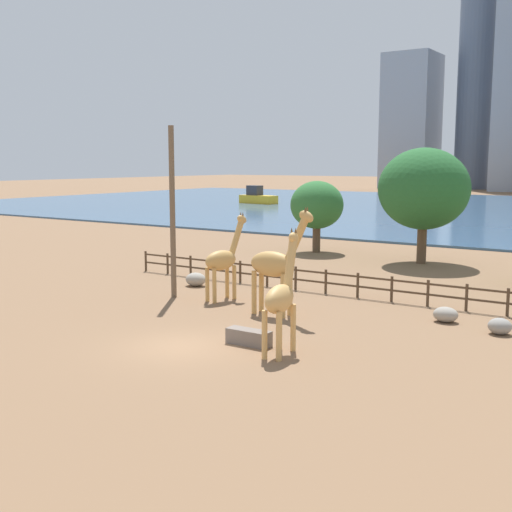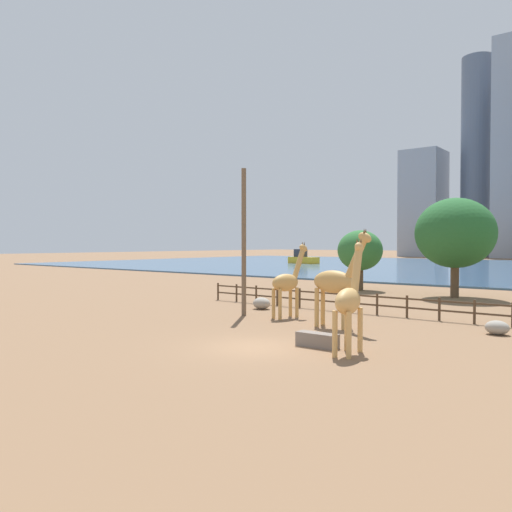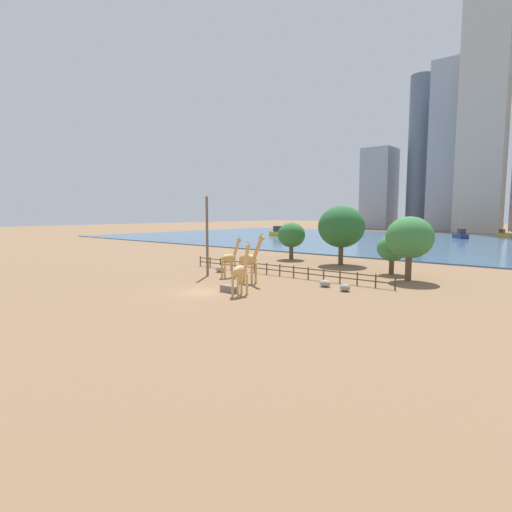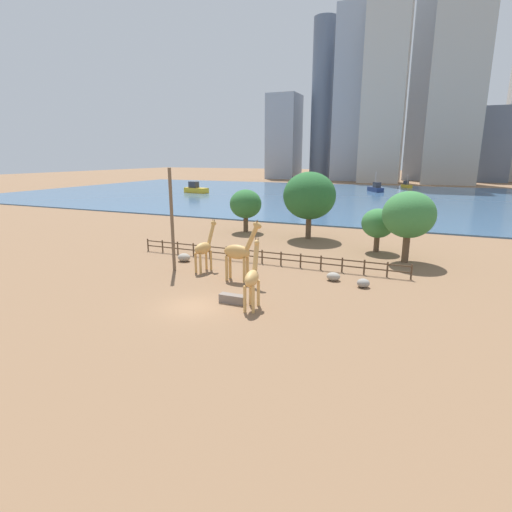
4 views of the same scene
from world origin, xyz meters
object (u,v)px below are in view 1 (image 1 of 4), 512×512
Objects in this scene: boulder_by_pole at (196,279)px; tree_center_broad at (317,205)px; utility_pole at (172,213)px; boulder_near_fence at (446,315)px; giraffe_companion at (276,264)px; giraffe_tall at (281,298)px; boat_tug at (258,197)px; tree_left_large at (424,189)px; giraffe_young at (223,260)px; boulder_small at (500,326)px; feeding_trough at (249,337)px.

tree_center_broad reaches higher than boulder_by_pole.
boulder_near_fence is at bearing 10.70° from utility_pole.
boulder_by_pole is (-7.44, 3.44, -1.99)m from giraffe_companion.
boat_tug is (-46.80, 69.71, -0.90)m from giraffe_tall.
giraffe_companion is at bearing -66.96° from tree_center_broad.
tree_left_large reaches higher than boulder_near_fence.
tree_left_large is at bearing -2.77° from giraffe_young.
boulder_by_pole is 0.17× the size of boat_tug.
feeding_trough is at bearing -138.05° from boulder_small.
giraffe_companion reaches higher than boulder_by_pole.
tree_left_large is 1.14× the size of boat_tug.
giraffe_companion is at bearing -91.37° from tree_left_large.
utility_pole reaches higher than giraffe_young.
boulder_small is at bearing -17.99° from boulder_near_fence.
boulder_by_pole is 12.26m from feeding_trough.
tree_center_broad is (-0.88, 16.10, 3.28)m from boulder_by_pole.
tree_center_broad is at bearing -42.30° from boat_tug.
boulder_small is at bearing 6.24° from utility_pole.
tree_center_broad reaches higher than boulder_small.
utility_pole is at bearing -72.51° from boulder_by_pole.
boat_tug is (-43.46, 64.68, -1.18)m from giraffe_companion.
boulder_near_fence is (3.60, 8.03, -1.77)m from giraffe_tall.
utility_pole is at bearing -50.28° from boat_tug.
giraffe_young is at bearing 161.28° from giraffe_companion.
tree_center_broad reaches higher than giraffe_companion.
tree_center_broad reaches higher than giraffe_young.
giraffe_companion is 4.17× the size of boulder_by_pole.
utility_pole is 9.26× the size of boulder_small.
giraffe_tall is 11.50m from utility_pole.
utility_pole is 74.17m from boat_tug.
tree_left_large is (-2.90, 23.61, 3.04)m from giraffe_tall.
giraffe_young is at bearing -104.27° from tree_left_large.
giraffe_companion is 2.81× the size of feeding_trough.
giraffe_companion is at bearing -156.61° from boulder_near_fence.
boat_tug is at bearing 130.24° from boulder_small.
feeding_trough is 0.23× the size of tree_left_large.
feeding_trough is (9.15, -8.16, -0.08)m from boulder_by_pole.
giraffe_companion is 5.43m from feeding_trough.
giraffe_tall is at bearing -38.18° from boulder_by_pole.
giraffe_young is at bearing -48.25° from boat_tug.
boat_tug reaches higher than boulder_small.
feeding_trough is 0.26× the size of boat_tug.
utility_pole is 1.10× the size of tree_left_large.
feeding_trough is at bearing -124.10° from boulder_near_fence.
giraffe_companion reaches higher than feeding_trough.
tree_left_large is (4.39, 17.25, 3.07)m from giraffe_young.
giraffe_companion is 0.72× the size of boat_tug.
boulder_by_pole is at bearing 178.25° from boulder_near_fence.
giraffe_companion is (-3.34, 5.03, 0.27)m from giraffe_tall.
giraffe_young reaches higher than boat_tug.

